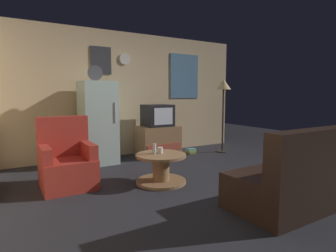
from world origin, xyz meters
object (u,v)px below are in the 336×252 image
at_px(fridge, 98,123).
at_px(book_stack, 191,151).
at_px(couch, 303,179).
at_px(standing_lamp, 223,90).
at_px(armchair, 67,163).
at_px(tv_stand, 158,141).
at_px(wine_glass, 154,149).
at_px(coffee_table, 161,168).
at_px(crt_tv, 157,115).
at_px(mug_ceramic_white, 160,150).

bearing_deg(fridge, book_stack, -6.64).
bearing_deg(couch, standing_lamp, 65.65).
bearing_deg(armchair, tv_stand, 27.10).
bearing_deg(standing_lamp, wine_glass, -154.18).
bearing_deg(armchair, coffee_table, -23.62).
bearing_deg(wine_glass, book_stack, 39.32).
distance_m(tv_stand, wine_glass, 1.73).
height_order(crt_tv, wine_glass, crt_tv).
xyz_separation_m(tv_stand, wine_glass, (-0.88, -1.48, 0.19)).
xyz_separation_m(fridge, book_stack, (1.93, -0.22, -0.70)).
relative_size(fridge, book_stack, 9.17).
xyz_separation_m(fridge, couch, (1.41, -3.13, -0.44)).
distance_m(mug_ceramic_white, book_stack, 2.03).
height_order(tv_stand, wine_glass, tv_stand).
bearing_deg(crt_tv, book_stack, -14.27).
height_order(armchair, couch, armchair).
distance_m(armchair, book_stack, 2.84).
distance_m(armchair, couch, 3.01).
bearing_deg(mug_ceramic_white, standing_lamp, 26.96).
xyz_separation_m(coffee_table, book_stack, (1.51, 1.36, -0.15)).
bearing_deg(coffee_table, tv_stand, 62.39).
height_order(crt_tv, armchair, crt_tv).
bearing_deg(tv_stand, mug_ceramic_white, -117.89).
xyz_separation_m(tv_stand, armchair, (-2.00, -1.02, 0.03)).
xyz_separation_m(coffee_table, armchair, (-1.19, 0.52, 0.13)).
distance_m(coffee_table, mug_ceramic_white, 0.26).
distance_m(fridge, wine_glass, 1.58).
height_order(wine_glass, mug_ceramic_white, wine_glass).
bearing_deg(armchair, fridge, 53.97).
bearing_deg(standing_lamp, fridge, 171.14).
height_order(tv_stand, armchair, armchair).
xyz_separation_m(crt_tv, mug_ceramic_white, (-0.78, -1.49, -0.37)).
bearing_deg(standing_lamp, book_stack, 165.27).
bearing_deg(armchair, mug_ceramic_white, -21.21).
bearing_deg(coffee_table, crt_tv, 62.73).
height_order(crt_tv, couch, crt_tv).
relative_size(fridge, mug_ceramic_white, 19.67).
bearing_deg(crt_tv, couch, -86.39).
bearing_deg(tv_stand, crt_tv, -175.44).
bearing_deg(book_stack, couch, -100.16).
relative_size(wine_glass, mug_ceramic_white, 1.67).
bearing_deg(book_stack, fridge, 173.36).
distance_m(crt_tv, standing_lamp, 1.56).
bearing_deg(couch, coffee_table, 122.59).
bearing_deg(fridge, couch, -65.81).
relative_size(standing_lamp, armchair, 1.66).
bearing_deg(couch, fridge, 114.19).
bearing_deg(standing_lamp, couch, -114.35).
bearing_deg(crt_tv, mug_ceramic_white, -117.55).
relative_size(crt_tv, armchair, 0.56).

